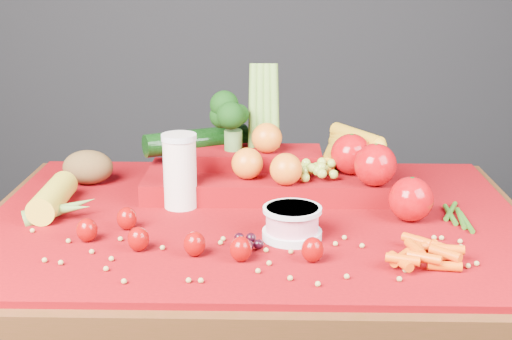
{
  "coord_description": "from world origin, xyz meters",
  "views": [
    {
      "loc": [
        0.03,
        -1.32,
        1.26
      ],
      "look_at": [
        0.0,
        0.02,
        0.85
      ],
      "focal_mm": 50.0,
      "sensor_mm": 36.0,
      "label": 1
    }
  ],
  "objects_px": {
    "yogurt_bowl": "(292,222)",
    "table": "(256,265)",
    "produce_mound": "(284,165)",
    "milk_glass": "(180,168)"
  },
  "relations": [
    {
      "from": "yogurt_bowl",
      "to": "produce_mound",
      "type": "distance_m",
      "value": 0.27
    },
    {
      "from": "table",
      "to": "yogurt_bowl",
      "type": "xyz_separation_m",
      "value": [
        0.07,
        -0.12,
        0.14
      ]
    },
    {
      "from": "yogurt_bowl",
      "to": "produce_mound",
      "type": "bearing_deg",
      "value": 92.44
    },
    {
      "from": "table",
      "to": "milk_glass",
      "type": "relative_size",
      "value": 7.19
    },
    {
      "from": "milk_glass",
      "to": "yogurt_bowl",
      "type": "height_order",
      "value": "milk_glass"
    },
    {
      "from": "table",
      "to": "yogurt_bowl",
      "type": "bearing_deg",
      "value": -59.45
    },
    {
      "from": "milk_glass",
      "to": "yogurt_bowl",
      "type": "bearing_deg",
      "value": -36.34
    },
    {
      "from": "table",
      "to": "produce_mound",
      "type": "relative_size",
      "value": 1.82
    },
    {
      "from": "produce_mound",
      "to": "yogurt_bowl",
      "type": "bearing_deg",
      "value": -87.56
    },
    {
      "from": "yogurt_bowl",
      "to": "table",
      "type": "bearing_deg",
      "value": 120.55
    }
  ]
}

